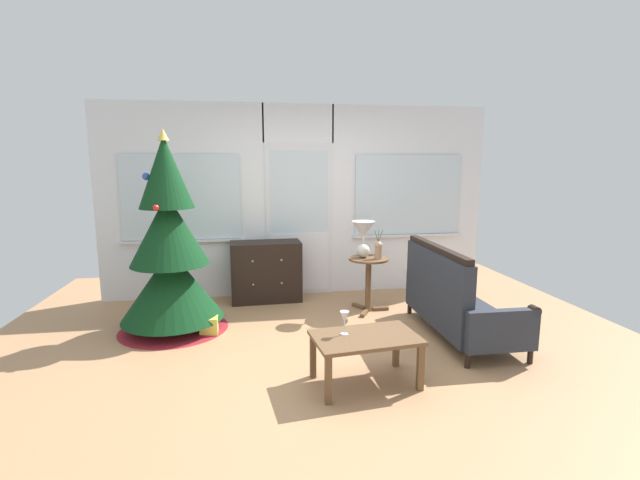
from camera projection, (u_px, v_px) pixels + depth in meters
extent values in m
plane|color=#AD7F56|center=(324.00, 354.00, 4.20)|extent=(6.76, 6.76, 0.00)
cube|color=white|center=(182.00, 203.00, 5.79)|extent=(2.15, 0.08, 2.55)
cube|color=white|center=(407.00, 200.00, 6.25)|extent=(2.15, 0.08, 2.55)
cube|color=white|center=(298.00, 123.00, 5.85)|extent=(0.94, 0.08, 0.50)
cube|color=silver|center=(299.00, 220.00, 6.02)|extent=(0.90, 0.05, 2.05)
cube|color=white|center=(300.00, 262.00, 6.10)|extent=(0.78, 0.02, 0.80)
cube|color=silver|center=(299.00, 192.00, 5.94)|extent=(0.78, 0.01, 1.10)
cube|color=silver|center=(181.00, 197.00, 5.72)|extent=(1.50, 0.01, 1.10)
cube|color=silver|center=(408.00, 195.00, 6.18)|extent=(1.50, 0.01, 1.10)
cube|color=silver|center=(183.00, 241.00, 5.80)|extent=(1.59, 0.06, 0.03)
cube|color=silver|center=(407.00, 235.00, 6.27)|extent=(1.59, 0.06, 0.03)
cylinder|color=#4C331E|center=(174.00, 319.00, 4.83)|extent=(0.10, 0.10, 0.21)
cone|color=maroon|center=(174.00, 324.00, 4.84)|extent=(1.16, 1.16, 0.10)
cone|color=#0F3819|center=(172.00, 285.00, 4.76)|extent=(1.08, 1.08, 0.75)
cone|color=#0F3819|center=(169.00, 229.00, 4.66)|extent=(0.82, 0.82, 0.75)
cone|color=#0F3819|center=(165.00, 172.00, 4.56)|extent=(0.56, 0.56, 0.75)
cone|color=#E0BC4C|center=(163.00, 135.00, 4.50)|extent=(0.12, 0.12, 0.12)
sphere|color=red|center=(204.00, 262.00, 4.92)|extent=(0.06, 0.06, 0.06)
sphere|color=gold|center=(160.00, 198.00, 4.79)|extent=(0.08, 0.08, 0.08)
sphere|color=silver|center=(154.00, 169.00, 4.66)|extent=(0.07, 0.07, 0.07)
sphere|color=#264CB2|center=(146.00, 176.00, 4.54)|extent=(0.08, 0.08, 0.08)
sphere|color=red|center=(156.00, 208.00, 4.35)|extent=(0.06, 0.06, 0.06)
cube|color=black|center=(266.00, 271.00, 5.80)|extent=(0.92, 0.46, 0.78)
sphere|color=tan|center=(253.00, 261.00, 5.52)|extent=(0.03, 0.03, 0.03)
sphere|color=tan|center=(281.00, 260.00, 5.59)|extent=(0.03, 0.03, 0.03)
sphere|color=tan|center=(253.00, 285.00, 5.57)|extent=(0.03, 0.03, 0.03)
sphere|color=tan|center=(282.00, 283.00, 5.64)|extent=(0.03, 0.03, 0.03)
cylinder|color=black|center=(530.00, 356.00, 3.99)|extent=(0.05, 0.05, 0.14)
cylinder|color=black|center=(457.00, 305.00, 5.43)|extent=(0.05, 0.05, 0.14)
cylinder|color=black|center=(467.00, 360.00, 3.91)|extent=(0.05, 0.05, 0.14)
cylinder|color=black|center=(410.00, 308.00, 5.34)|extent=(0.05, 0.05, 0.14)
cube|color=#282D38|center=(462.00, 316.00, 4.64)|extent=(0.73, 1.42, 0.14)
cube|color=#282D38|center=(436.00, 281.00, 4.53)|extent=(0.13, 1.41, 0.62)
cube|color=black|center=(438.00, 249.00, 4.48)|extent=(0.09, 1.38, 0.06)
cube|color=#282D38|center=(502.00, 331.00, 3.89)|extent=(0.66, 0.09, 0.38)
cylinder|color=black|center=(534.00, 311.00, 3.91)|extent=(0.09, 0.09, 0.09)
cube|color=#282D38|center=(434.00, 285.00, 5.35)|extent=(0.66, 0.09, 0.38)
cylinder|color=black|center=(457.00, 271.00, 5.37)|extent=(0.09, 0.09, 0.09)
cylinder|color=brown|center=(369.00, 259.00, 5.33)|extent=(0.48, 0.48, 0.02)
cylinder|color=brown|center=(368.00, 286.00, 5.38)|extent=(0.07, 0.07, 0.64)
cube|color=brown|center=(380.00, 309.00, 5.46)|extent=(0.20, 0.05, 0.04)
cube|color=brown|center=(359.00, 306.00, 5.55)|extent=(0.14, 0.20, 0.04)
cube|color=brown|center=(364.00, 313.00, 5.28)|extent=(0.14, 0.20, 0.04)
sphere|color=silver|center=(363.00, 251.00, 5.34)|extent=(0.16, 0.16, 0.16)
cylinder|color=silver|center=(363.00, 240.00, 5.32)|extent=(0.02, 0.02, 0.06)
cone|color=silver|center=(363.00, 230.00, 5.30)|extent=(0.28, 0.28, 0.20)
cylinder|color=tan|center=(378.00, 252.00, 5.27)|extent=(0.09, 0.09, 0.16)
sphere|color=tan|center=(378.00, 246.00, 5.25)|extent=(0.10, 0.10, 0.10)
cylinder|color=#4C7042|center=(377.00, 237.00, 5.23)|extent=(0.07, 0.01, 0.17)
cylinder|color=#4C7042|center=(379.00, 237.00, 5.24)|extent=(0.01, 0.01, 0.18)
cylinder|color=#4C7042|center=(380.00, 237.00, 5.24)|extent=(0.07, 0.01, 0.17)
cube|color=brown|center=(366.00, 338.00, 3.58)|extent=(0.90, 0.62, 0.03)
cube|color=brown|center=(328.00, 380.00, 3.30)|extent=(0.05, 0.05, 0.38)
cube|color=brown|center=(420.00, 367.00, 3.50)|extent=(0.05, 0.05, 0.38)
cube|color=brown|center=(313.00, 356.00, 3.72)|extent=(0.05, 0.05, 0.38)
cube|color=brown|center=(396.00, 346.00, 3.92)|extent=(0.05, 0.05, 0.38)
cylinder|color=silver|center=(344.00, 334.00, 3.60)|extent=(0.06, 0.06, 0.01)
cylinder|color=silver|center=(344.00, 328.00, 3.59)|extent=(0.01, 0.01, 0.10)
cone|color=silver|center=(345.00, 317.00, 3.58)|extent=(0.08, 0.08, 0.09)
cube|color=#D8C64C|center=(209.00, 326.00, 4.68)|extent=(0.18, 0.16, 0.18)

